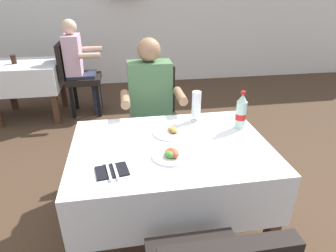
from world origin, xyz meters
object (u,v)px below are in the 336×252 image
object	(u,v)px
main_dining_table	(171,166)
seated_diner_far	(151,105)
chair_far_diner_seat	(155,116)
beer_glass_left	(196,106)
napkin_cutlery_set	(112,171)
cola_bottle_primary	(241,112)
plate_far_diner	(172,132)
plate_near_camera	(171,154)
background_table_tumbler	(14,59)
background_chair_right	(77,75)
background_patron	(79,63)
background_dining_table	(28,78)

from	to	relation	value
main_dining_table	seated_diner_far	bearing A→B (deg)	93.37
main_dining_table	chair_far_diner_seat	distance (m)	0.83
beer_glass_left	napkin_cutlery_set	size ratio (longest dim) A/B	1.14
cola_bottle_primary	plate_far_diner	bearing A→B (deg)	-179.55
plate_near_camera	background_table_tumbler	distance (m)	2.96
main_dining_table	background_chair_right	bearing A→B (deg)	110.16
plate_far_diner	beer_glass_left	world-z (taller)	beer_glass_left
background_table_tumbler	plate_near_camera	bearing A→B (deg)	-57.66
cola_bottle_primary	background_patron	distance (m)	2.59
beer_glass_left	background_chair_right	size ratio (longest dim) A/B	0.23
beer_glass_left	background_table_tumbler	bearing A→B (deg)	132.20
beer_glass_left	background_chair_right	world-z (taller)	background_chair_right
main_dining_table	plate_far_diner	world-z (taller)	plate_far_diner
chair_far_diner_seat	cola_bottle_primary	xyz separation A→B (m)	(0.51, -0.68, 0.30)
background_patron	napkin_cutlery_set	bearing A→B (deg)	-79.93
background_chair_right	background_dining_table	bearing A→B (deg)	180.00
beer_glass_left	main_dining_table	bearing A→B (deg)	-127.16
chair_far_diner_seat	plate_far_diner	size ratio (longest dim) A/B	3.93
chair_far_diner_seat	background_patron	size ratio (longest dim) A/B	0.77
background_chair_right	beer_glass_left	bearing A→B (deg)	-61.52
background_dining_table	seated_diner_far	bearing A→B (deg)	-48.58
main_dining_table	beer_glass_left	xyz separation A→B (m)	(0.24, 0.32, 0.28)
cola_bottle_primary	plate_near_camera	bearing A→B (deg)	-150.92
napkin_cutlery_set	cola_bottle_primary	bearing A→B (deg)	23.95
plate_near_camera	background_patron	world-z (taller)	background_patron
main_dining_table	background_chair_right	xyz separation A→B (m)	(-0.87, 2.37, -0.01)
background_dining_table	background_patron	bearing A→B (deg)	-0.00
beer_glass_left	background_dining_table	size ratio (longest dim) A/B	0.27
plate_near_camera	background_patron	bearing A→B (deg)	107.62
background_patron	chair_far_diner_seat	bearing A→B (deg)	-61.85
main_dining_table	background_patron	world-z (taller)	background_patron
main_dining_table	background_dining_table	xyz separation A→B (m)	(-1.49, 2.37, -0.03)
background_dining_table	background_table_tumbler	size ratio (longest dim) A/B	7.52
napkin_cutlery_set	chair_far_diner_seat	bearing A→B (deg)	71.47
background_table_tumbler	main_dining_table	bearing A→B (deg)	-55.73
plate_near_camera	background_table_tumbler	xyz separation A→B (m)	(-1.58, 2.50, 0.04)
plate_near_camera	background_chair_right	xyz separation A→B (m)	(-0.85, 2.51, -0.20)
seated_diner_far	background_patron	xyz separation A→B (m)	(-0.78, 1.64, 0.00)
background_dining_table	background_table_tumbler	world-z (taller)	background_table_tumbler
seated_diner_far	background_table_tumbler	distance (m)	2.26
plate_far_diner	background_table_tumbler	distance (m)	2.75
seated_diner_far	background_dining_table	size ratio (longest dim) A/B	1.52
plate_near_camera	background_table_tumbler	world-z (taller)	background_table_tumbler
seated_diner_far	background_table_tumbler	world-z (taller)	seated_diner_far
chair_far_diner_seat	background_table_tumbler	xyz separation A→B (m)	(-1.61, 1.52, 0.23)
napkin_cutlery_set	plate_near_camera	bearing A→B (deg)	14.92
background_chair_right	background_patron	size ratio (longest dim) A/B	0.77
main_dining_table	background_dining_table	size ratio (longest dim) A/B	1.48
main_dining_table	background_patron	size ratio (longest dim) A/B	0.97
plate_far_diner	cola_bottle_primary	bearing A→B (deg)	0.45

